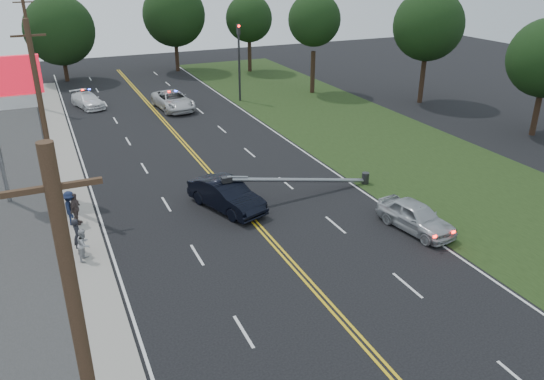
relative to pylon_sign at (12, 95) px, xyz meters
name	(u,v)px	position (x,y,z in m)	size (l,w,h in m)	color
ground	(307,281)	(10.50, -14.00, -6.00)	(120.00, 120.00, 0.00)	black
sidewalk	(78,219)	(2.10, -4.00, -5.94)	(1.80, 70.00, 0.12)	gray
grass_verge	(416,160)	(24.00, -4.00, -5.99)	(12.00, 80.00, 0.01)	black
centerline_yellow	(229,193)	(10.50, -4.00, -5.99)	(0.36, 80.00, 0.00)	gold
pylon_sign	(12,95)	(0.00, 0.00, 0.00)	(3.20, 0.35, 8.00)	gray
traffic_signal	(239,56)	(18.80, 16.00, -1.79)	(0.28, 0.41, 7.05)	#2D2D30
fallen_streetlight	(308,180)	(14.69, -6.00, -5.08)	(9.36, 0.44, 1.91)	#2D2D30
utility_pole_near	(88,378)	(1.30, -22.00, -0.91)	(1.60, 0.28, 10.00)	#382619
utility_pole_mid	(43,118)	(1.30, -2.00, -0.91)	(1.60, 0.28, 10.00)	#382619
utility_pole_far	(32,53)	(1.30, 20.00, -0.91)	(1.60, 0.28, 10.00)	#382619
tree_6	(60,30)	(4.36, 31.86, -0.55)	(7.36, 7.36, 9.13)	black
tree_7	(174,15)	(17.03, 32.46, 0.44)	(7.18, 7.18, 10.03)	black
tree_8	(249,19)	(24.90, 28.77, 0.07)	(5.38, 5.38, 8.78)	black
tree_9	(314,20)	(26.66, 16.13, 1.06)	(5.06, 5.06, 9.62)	black
tree_13	(428,25)	(34.13, 8.50, 1.02)	(6.29, 6.29, 10.18)	black
crashed_sedan	(226,195)	(9.72, -5.90, -5.18)	(1.73, 4.96, 1.63)	black
waiting_sedan	(416,217)	(17.61, -12.07, -5.26)	(1.75, 4.35, 1.48)	#B0B4B9
emergency_a	(173,100)	(12.21, 15.55, -5.20)	(2.65, 5.75, 1.60)	silver
emergency_b	(88,100)	(5.21, 19.35, -5.34)	(1.85, 4.56, 1.32)	white
bystander_a	(78,236)	(1.87, -7.78, -5.01)	(0.63, 0.42, 1.74)	#23242A
bystander_b	(84,244)	(2.05, -8.51, -5.11)	(0.74, 0.58, 1.53)	#A9A9AE
bystander_c	(70,208)	(1.81, -4.61, -4.98)	(1.16, 0.67, 1.80)	#18213E
bystander_d	(75,209)	(2.04, -4.72, -5.02)	(1.00, 0.42, 1.70)	#564745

